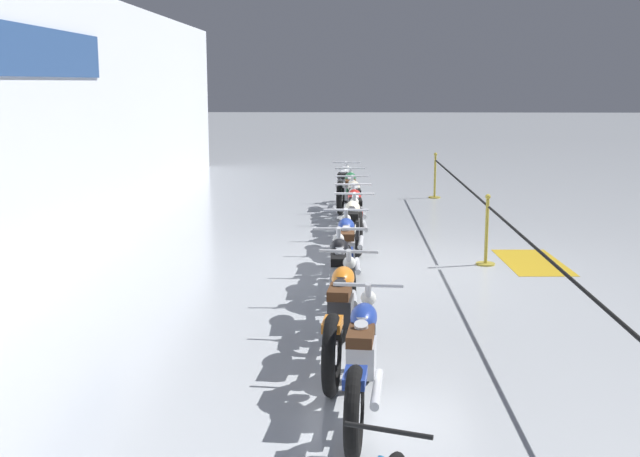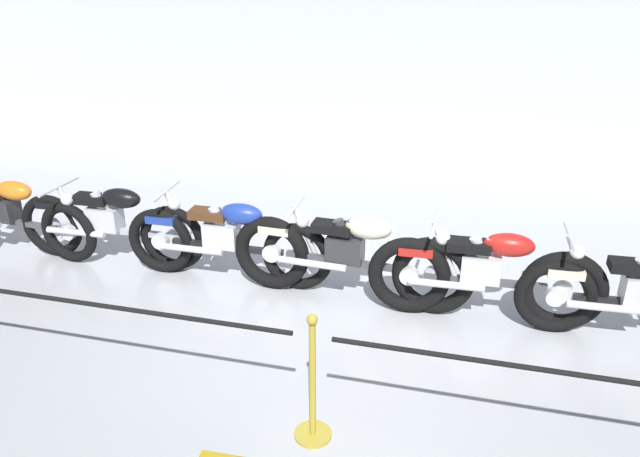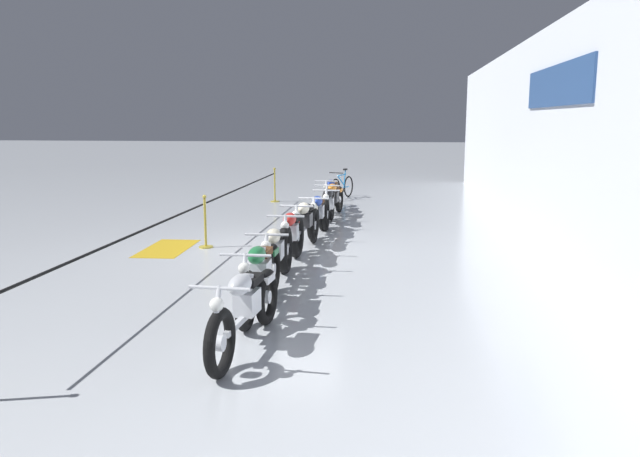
{
  "view_description": "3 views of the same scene",
  "coord_description": "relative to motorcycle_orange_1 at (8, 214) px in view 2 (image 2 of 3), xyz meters",
  "views": [
    {
      "loc": [
        -11.49,
        0.64,
        2.66
      ],
      "look_at": [
        0.49,
        1.02,
        0.46
      ],
      "focal_mm": 45.0,
      "sensor_mm": 36.0,
      "label": 1
    },
    {
      "loc": [
        1.05,
        -4.88,
        3.32
      ],
      "look_at": [
        -0.5,
        1.28,
        0.41
      ],
      "focal_mm": 35.0,
      "sensor_mm": 36.0,
      "label": 2
    },
    {
      "loc": [
        11.88,
        2.3,
        2.5
      ],
      "look_at": [
        0.52,
        0.89,
        0.5
      ],
      "focal_mm": 35.0,
      "sensor_mm": 36.0,
      "label": 3
    }
  ],
  "objects": [
    {
      "name": "ground_plane",
      "position": [
        4.09,
        -0.66,
        -0.46
      ],
      "size": [
        120.0,
        120.0,
        0.0
      ],
      "primitive_type": "plane",
      "color": "#B2B7BC"
    },
    {
      "name": "back_wall",
      "position": [
        4.09,
        4.46,
        1.64
      ],
      "size": [
        28.0,
        0.29,
        4.2
      ],
      "color": "silver",
      "rests_on": "ground"
    },
    {
      "name": "motorcycle_orange_1",
      "position": [
        0.0,
        0.0,
        0.0
      ],
      "size": [
        2.42,
        0.62,
        0.94
      ],
      "color": "black",
      "rests_on": "ground"
    },
    {
      "name": "motorcycle_black_2",
      "position": [
        1.32,
        0.03,
        0.02
      ],
      "size": [
        2.25,
        0.62,
        0.95
      ],
      "color": "black",
      "rests_on": "ground"
    },
    {
      "name": "motorcycle_blue_3",
      "position": [
        2.74,
        -0.05,
        0.01
      ],
      "size": [
        2.3,
        0.62,
        0.95
      ],
      "color": "black",
      "rests_on": "ground"
    },
    {
      "name": "motorcycle_cream_4",
      "position": [
        4.08,
        -0.13,
        0.02
      ],
      "size": [
        2.48,
        0.62,
        0.98
      ],
      "color": "black",
      "rests_on": "ground"
    },
    {
      "name": "motorcycle_red_5",
      "position": [
        5.4,
        -0.19,
        0.02
      ],
      "size": [
        2.22,
        0.62,
        0.98
      ],
      "color": "black",
      "rests_on": "ground"
    },
    {
      "name": "stanchion_far_left",
      "position": [
        2.62,
        -2.11,
        0.3
      ],
      "size": [
        14.0,
        0.28,
        1.05
      ],
      "color": "gold",
      "rests_on": "ground"
    },
    {
      "name": "stanchion_mid_left",
      "position": [
        4.22,
        -2.11,
        -0.11
      ],
      "size": [
        0.28,
        0.28,
        1.05
      ],
      "color": "gold",
      "rests_on": "ground"
    }
  ]
}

